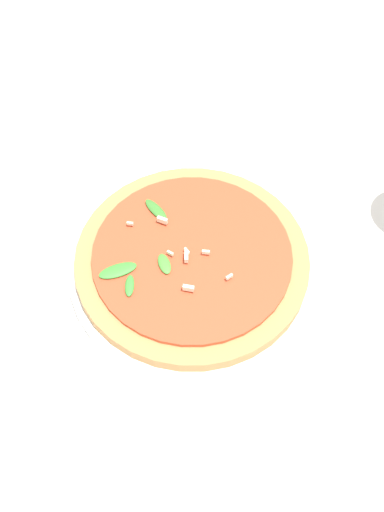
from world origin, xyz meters
TOP-DOWN VIEW (x-y plane):
  - ground_plane at (0.00, 0.00)m, footprint 6.00×6.00m
  - pizza_arugula_main at (0.04, 0.02)m, footprint 0.31×0.31m

SIDE VIEW (x-z plane):
  - ground_plane at x=0.00m, z-range 0.00..0.00m
  - pizza_arugula_main at x=0.04m, z-range -0.01..0.04m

